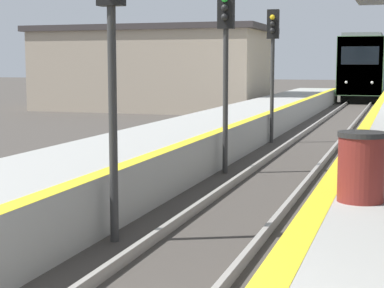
% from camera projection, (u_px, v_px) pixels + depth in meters
% --- Properties ---
extents(train, '(2.79, 21.14, 4.43)m').
position_uv_depth(train, '(368.00, 67.00, 48.95)').
color(train, black).
rests_on(train, ground).
extents(signal_near, '(0.36, 0.31, 4.19)m').
position_uv_depth(signal_near, '(111.00, 32.00, 8.74)').
color(signal_near, '#2D2D2D').
rests_on(signal_near, ground).
extents(signal_mid, '(0.36, 0.31, 4.19)m').
position_uv_depth(signal_mid, '(226.00, 44.00, 14.42)').
color(signal_mid, '#2D2D2D').
rests_on(signal_mid, ground).
extents(signal_far, '(0.36, 0.31, 4.19)m').
position_uv_depth(signal_far, '(273.00, 50.00, 20.12)').
color(signal_far, '#2D2D2D').
rests_on(signal_far, ground).
extents(trash_bin, '(0.56, 0.56, 0.82)m').
position_uv_depth(trash_bin, '(361.00, 167.00, 7.46)').
color(trash_bin, maroon).
rests_on(trash_bin, platform_right).
extents(station_building, '(12.61, 6.83, 4.49)m').
position_uv_depth(station_building, '(154.00, 68.00, 35.17)').
color(station_building, tan).
rests_on(station_building, ground).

